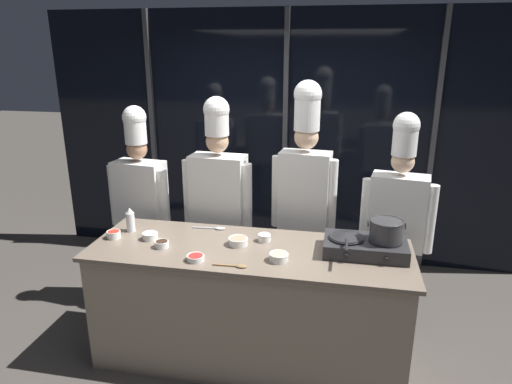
{
  "coord_description": "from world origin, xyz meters",
  "views": [
    {
      "loc": [
        0.63,
        -2.95,
        2.33
      ],
      "look_at": [
        0.0,
        0.25,
        1.28
      ],
      "focal_mm": 32.0,
      "sensor_mm": 36.0,
      "label": 1
    }
  ],
  "objects": [
    {
      "name": "prep_bowl_onion",
      "position": [
        0.08,
        0.15,
        0.96
      ],
      "size": [
        0.1,
        0.1,
        0.06
      ],
      "color": "white",
      "rests_on": "demo_counter"
    },
    {
      "name": "ground_plane",
      "position": [
        0.0,
        0.0,
        0.0
      ],
      "size": [
        24.0,
        24.0,
        0.0
      ],
      "primitive_type": "plane",
      "color": "#47423D"
    },
    {
      "name": "chef_line",
      "position": [
        0.33,
        0.7,
        1.21
      ],
      "size": [
        0.55,
        0.26,
        2.07
      ],
      "rotation": [
        0.0,
        0.0,
        3.04
      ],
      "color": "#4C4C51",
      "rests_on": "ground_plane"
    },
    {
      "name": "squeeze_bottle_clear",
      "position": [
        -0.98,
        0.13,
        1.02
      ],
      "size": [
        0.07,
        0.07,
        0.2
      ],
      "color": "white",
      "rests_on": "demo_counter"
    },
    {
      "name": "demo_counter",
      "position": [
        0.0,
        0.0,
        0.46
      ],
      "size": [
        2.33,
        0.79,
        0.93
      ],
      "color": "gray",
      "rests_on": "ground_plane"
    },
    {
      "name": "stock_pot",
      "position": [
        0.95,
        0.08,
        1.12
      ],
      "size": [
        0.26,
        0.23,
        0.15
      ],
      "color": "#333335",
      "rests_on": "portable_stove"
    },
    {
      "name": "chef_sous",
      "position": [
        -0.41,
        0.65,
        1.11
      ],
      "size": [
        0.62,
        0.27,
        1.94
      ],
      "rotation": [
        0.0,
        0.0,
        3.08
      ],
      "color": "#2D3856",
      "rests_on": "ground_plane"
    },
    {
      "name": "prep_bowl_chili_flakes",
      "position": [
        -1.05,
        -0.02,
        0.96
      ],
      "size": [
        0.11,
        0.11,
        0.06
      ],
      "color": "white",
      "rests_on": "demo_counter"
    },
    {
      "name": "frying_pan",
      "position": [
        0.69,
        0.07,
        1.06
      ],
      "size": [
        0.25,
        0.43,
        0.04
      ],
      "color": "#232326",
      "rests_on": "portable_stove"
    },
    {
      "name": "prep_bowl_bell_pepper",
      "position": [
        -0.32,
        -0.26,
        0.95
      ],
      "size": [
        0.12,
        0.12,
        0.04
      ],
      "color": "white",
      "rests_on": "demo_counter"
    },
    {
      "name": "prep_bowl_soy_glaze",
      "position": [
        -0.63,
        -0.11,
        0.95
      ],
      "size": [
        0.11,
        0.11,
        0.05
      ],
      "color": "white",
      "rests_on": "demo_counter"
    },
    {
      "name": "window_wall_back",
      "position": [
        0.0,
        1.9,
        1.35
      ],
      "size": [
        5.34,
        0.09,
        2.7
      ],
      "color": "black",
      "rests_on": "ground_plane"
    },
    {
      "name": "portable_stove",
      "position": [
        0.82,
        0.08,
        0.98
      ],
      "size": [
        0.58,
        0.36,
        0.11
      ],
      "color": "#28282B",
      "rests_on": "demo_counter"
    },
    {
      "name": "prep_bowl_ginger",
      "position": [
        0.24,
        -0.16,
        0.96
      ],
      "size": [
        0.13,
        0.13,
        0.06
      ],
      "color": "white",
      "rests_on": "demo_counter"
    },
    {
      "name": "serving_spoon_slotted",
      "position": [
        -0.02,
        -0.3,
        0.93
      ],
      "size": [
        0.23,
        0.05,
        0.02
      ],
      "color": "olive",
      "rests_on": "demo_counter"
    },
    {
      "name": "chef_head",
      "position": [
        -1.14,
        0.65,
        1.04
      ],
      "size": [
        0.58,
        0.28,
        1.85
      ],
      "rotation": [
        0.0,
        0.0,
        3.02
      ],
      "color": "#232326",
      "rests_on": "ground_plane"
    },
    {
      "name": "prep_bowl_mushrooms",
      "position": [
        -0.09,
        0.04,
        0.96
      ],
      "size": [
        0.15,
        0.15,
        0.06
      ],
      "color": "white",
      "rests_on": "demo_counter"
    },
    {
      "name": "prep_bowl_rice",
      "position": [
        -0.77,
        0.01,
        0.96
      ],
      "size": [
        0.12,
        0.12,
        0.05
      ],
      "color": "white",
      "rests_on": "demo_counter"
    },
    {
      "name": "serving_spoon_solid",
      "position": [
        -0.34,
        0.3,
        0.93
      ],
      "size": [
        0.27,
        0.06,
        0.02
      ],
      "color": "#B2B5BA",
      "rests_on": "demo_counter"
    },
    {
      "name": "chef_pastry",
      "position": [
        1.08,
        0.64,
        1.05
      ],
      "size": [
        0.57,
        0.3,
        1.85
      ],
      "rotation": [
        0.0,
        0.0,
        2.98
      ],
      "color": "#4C4C51",
      "rests_on": "ground_plane"
    }
  ]
}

